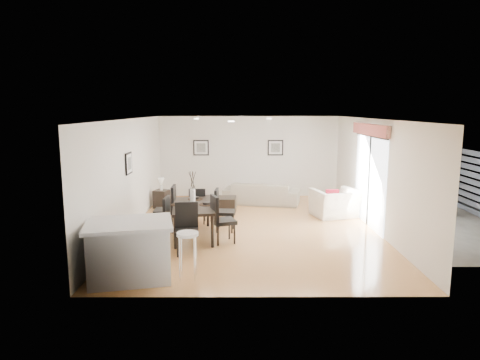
{
  "coord_description": "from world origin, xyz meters",
  "views": [
    {
      "loc": [
        -0.34,
        -10.36,
        2.94
      ],
      "look_at": [
        -0.3,
        0.4,
        1.14
      ],
      "focal_mm": 32.0,
      "sensor_mm": 36.0,
      "label": 1
    }
  ],
  "objects_px": {
    "dining_table": "(193,208)",
    "kitchen_island": "(130,250)",
    "armchair": "(335,203)",
    "dining_chair_head": "(187,225)",
    "dining_chair_efar": "(221,208)",
    "bar_stool": "(188,239)",
    "sofa": "(262,193)",
    "dining_chair_foot": "(198,204)",
    "dining_chair_wnear": "(162,217)",
    "side_table": "(162,199)",
    "dining_chair_enear": "(220,217)",
    "dining_chair_wfar": "(169,206)",
    "coffee_table": "(216,205)"
  },
  "relations": [
    {
      "from": "dining_table",
      "to": "dining_chair_wfar",
      "type": "xyz_separation_m",
      "value": [
        -0.63,
        0.46,
        -0.06
      ]
    },
    {
      "from": "dining_chair_foot",
      "to": "side_table",
      "type": "xyz_separation_m",
      "value": [
        -1.26,
        1.82,
        -0.26
      ]
    },
    {
      "from": "dining_table",
      "to": "dining_chair_wnear",
      "type": "bearing_deg",
      "value": -151.38
    },
    {
      "from": "dining_chair_head",
      "to": "dining_chair_efar",
      "type": "bearing_deg",
      "value": 62.16
    },
    {
      "from": "dining_table",
      "to": "kitchen_island",
      "type": "xyz_separation_m",
      "value": [
        -0.83,
        -2.49,
        -0.17
      ]
    },
    {
      "from": "armchair",
      "to": "dining_chair_head",
      "type": "xyz_separation_m",
      "value": [
        -3.72,
        -2.96,
        0.2
      ]
    },
    {
      "from": "dining_chair_efar",
      "to": "dining_chair_foot",
      "type": "distance_m",
      "value": 0.93
    },
    {
      "from": "dining_chair_efar",
      "to": "coffee_table",
      "type": "distance_m",
      "value": 1.94
    },
    {
      "from": "dining_table",
      "to": "dining_chair_head",
      "type": "height_order",
      "value": "dining_chair_head"
    },
    {
      "from": "dining_chair_efar",
      "to": "dining_chair_foot",
      "type": "relative_size",
      "value": 1.1
    },
    {
      "from": "dining_chair_enear",
      "to": "dining_chair_wnear",
      "type": "bearing_deg",
      "value": 69.79
    },
    {
      "from": "dining_table",
      "to": "dining_chair_enear",
      "type": "xyz_separation_m",
      "value": [
        0.64,
        -0.48,
        -0.08
      ]
    },
    {
      "from": "dining_chair_head",
      "to": "kitchen_island",
      "type": "bearing_deg",
      "value": -126.75
    },
    {
      "from": "side_table",
      "to": "kitchen_island",
      "type": "distance_m",
      "value": 5.47
    },
    {
      "from": "sofa",
      "to": "dining_chair_efar",
      "type": "bearing_deg",
      "value": 82.53
    },
    {
      "from": "dining_chair_enear",
      "to": "side_table",
      "type": "height_order",
      "value": "dining_chair_enear"
    },
    {
      "from": "bar_stool",
      "to": "dining_chair_head",
      "type": "bearing_deg",
      "value": 97.59
    },
    {
      "from": "coffee_table",
      "to": "side_table",
      "type": "height_order",
      "value": "side_table"
    },
    {
      "from": "dining_chair_foot",
      "to": "dining_chair_wfar",
      "type": "bearing_deg",
      "value": 46.28
    },
    {
      "from": "bar_stool",
      "to": "dining_table",
      "type": "bearing_deg",
      "value": 93.98
    },
    {
      "from": "dining_table",
      "to": "dining_chair_efar",
      "type": "xyz_separation_m",
      "value": [
        0.64,
        0.46,
        -0.1
      ]
    },
    {
      "from": "dining_chair_efar",
      "to": "side_table",
      "type": "bearing_deg",
      "value": 41.38
    },
    {
      "from": "armchair",
      "to": "dining_table",
      "type": "bearing_deg",
      "value": 10.49
    },
    {
      "from": "dining_chair_wfar",
      "to": "dining_chair_efar",
      "type": "bearing_deg",
      "value": 89.18
    },
    {
      "from": "dining_table",
      "to": "dining_chair_foot",
      "type": "bearing_deg",
      "value": 82.71
    },
    {
      "from": "armchair",
      "to": "dining_chair_wnear",
      "type": "bearing_deg",
      "value": 12.0
    },
    {
      "from": "sofa",
      "to": "dining_chair_foot",
      "type": "relative_size",
      "value": 2.47
    },
    {
      "from": "dining_chair_wnear",
      "to": "dining_chair_foot",
      "type": "relative_size",
      "value": 1.1
    },
    {
      "from": "sofa",
      "to": "dining_chair_efar",
      "type": "relative_size",
      "value": 2.24
    },
    {
      "from": "dining_chair_enear",
      "to": "coffee_table",
      "type": "distance_m",
      "value": 2.88
    },
    {
      "from": "sofa",
      "to": "dining_chair_head",
      "type": "height_order",
      "value": "dining_chair_head"
    },
    {
      "from": "dining_chair_head",
      "to": "side_table",
      "type": "xyz_separation_m",
      "value": [
        -1.25,
        4.08,
        -0.32
      ]
    },
    {
      "from": "side_table",
      "to": "bar_stool",
      "type": "height_order",
      "value": "bar_stool"
    },
    {
      "from": "armchair",
      "to": "dining_table",
      "type": "height_order",
      "value": "armchair"
    },
    {
      "from": "side_table",
      "to": "kitchen_island",
      "type": "height_order",
      "value": "kitchen_island"
    },
    {
      "from": "kitchen_island",
      "to": "sofa",
      "type": "bearing_deg",
      "value": 54.51
    },
    {
      "from": "dining_chair_enear",
      "to": "dining_chair_foot",
      "type": "bearing_deg",
      "value": 2.41
    },
    {
      "from": "dining_table",
      "to": "kitchen_island",
      "type": "bearing_deg",
      "value": -115.78
    },
    {
      "from": "armchair",
      "to": "dining_chair_head",
      "type": "bearing_deg",
      "value": 22.65
    },
    {
      "from": "dining_chair_enear",
      "to": "coffee_table",
      "type": "xyz_separation_m",
      "value": [
        -0.22,
        2.84,
        -0.38
      ]
    },
    {
      "from": "dining_chair_efar",
      "to": "dining_chair_head",
      "type": "relative_size",
      "value": 0.99
    },
    {
      "from": "dining_table",
      "to": "dining_chair_head",
      "type": "relative_size",
      "value": 1.84
    },
    {
      "from": "dining_chair_wnear",
      "to": "dining_chair_wfar",
      "type": "xyz_separation_m",
      "value": [
        0.01,
        0.92,
        0.05
      ]
    },
    {
      "from": "dining_chair_wfar",
      "to": "dining_chair_foot",
      "type": "bearing_deg",
      "value": 135.87
    },
    {
      "from": "dining_chair_head",
      "to": "bar_stool",
      "type": "xyz_separation_m",
      "value": [
        0.18,
        -1.37,
        0.13
      ]
    },
    {
      "from": "dining_table",
      "to": "dining_chair_wnear",
      "type": "xyz_separation_m",
      "value": [
        -0.64,
        -0.46,
        -0.1
      ]
    },
    {
      "from": "sofa",
      "to": "armchair",
      "type": "distance_m",
      "value": 2.54
    },
    {
      "from": "armchair",
      "to": "dining_chair_wfar",
      "type": "height_order",
      "value": "dining_chair_wfar"
    },
    {
      "from": "dining_chair_efar",
      "to": "bar_stool",
      "type": "distance_m",
      "value": 2.99
    },
    {
      "from": "armchair",
      "to": "dining_table",
      "type": "distance_m",
      "value": 4.15
    }
  ]
}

